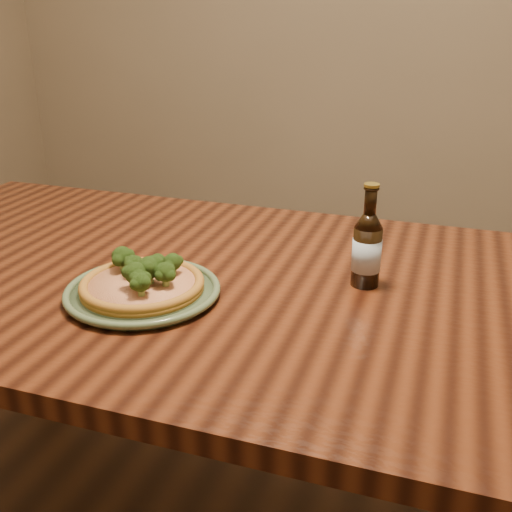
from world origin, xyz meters
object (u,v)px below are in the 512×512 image
(plate, at_px, (143,291))
(beer_bottle, at_px, (367,249))
(pizza, at_px, (143,282))
(table, at_px, (188,311))

(plate, height_order, beer_bottle, beer_bottle)
(pizza, distance_m, beer_bottle, 0.42)
(plate, bearing_deg, table, 78.26)
(plate, distance_m, pizza, 0.02)
(table, relative_size, plate, 5.57)
(table, bearing_deg, pizza, -101.41)
(beer_bottle, bearing_deg, pizza, -175.79)
(pizza, bearing_deg, beer_bottle, 25.43)
(plate, xyz_separation_m, beer_bottle, (0.38, 0.18, 0.06))
(plate, height_order, pizza, pizza)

